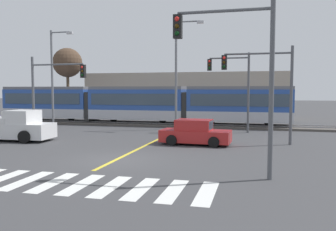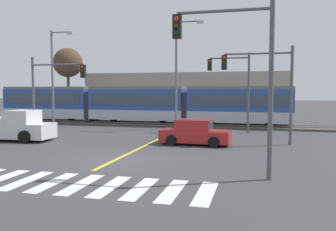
{
  "view_description": "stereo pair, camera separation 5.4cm",
  "coord_description": "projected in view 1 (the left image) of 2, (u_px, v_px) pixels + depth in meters",
  "views": [
    {
      "loc": [
        6.57,
        -15.38,
        3.32
      ],
      "look_at": [
        0.64,
        7.43,
        1.6
      ],
      "focal_mm": 38.0,
      "sensor_mm": 36.0,
      "label": 1
    },
    {
      "loc": [
        6.62,
        -15.37,
        3.32
      ],
      "look_at": [
        0.64,
        7.43,
        1.6
      ],
      "focal_mm": 38.0,
      "sensor_mm": 36.0,
      "label": 2
    }
  ],
  "objects": [
    {
      "name": "lane_centre_line",
      "position": [
        153.0,
        142.0,
        22.63
      ],
      "size": [
        0.2,
        16.8,
        0.01
      ],
      "primitive_type": "cube",
      "color": "gold",
      "rests_on": "ground"
    },
    {
      "name": "crosswalk_stripe_8",
      "position": [
        173.0,
        191.0,
        11.67
      ],
      "size": [
        0.59,
        2.81,
        0.01
      ],
      "primitive_type": "cube",
      "rotation": [
        0.0,
        0.0,
        0.01
      ],
      "color": "silver",
      "rests_on": "ground"
    },
    {
      "name": "street_lamp_centre",
      "position": [
        179.0,
        68.0,
        29.28
      ],
      "size": [
        2.39,
        0.28,
        9.04
      ],
      "color": "slate",
      "rests_on": "ground"
    },
    {
      "name": "crosswalk_stripe_6",
      "position": [
        111.0,
        186.0,
        12.2
      ],
      "size": [
        0.59,
        2.81,
        0.01
      ],
      "primitive_type": "cube",
      "rotation": [
        0.0,
        0.0,
        0.01
      ],
      "color": "silver",
      "rests_on": "ground"
    },
    {
      "name": "traffic_light_mid_left",
      "position": [
        51.0,
        84.0,
        25.15
      ],
      "size": [
        4.25,
        0.38,
        5.66
      ],
      "color": "#515459",
      "rests_on": "ground"
    },
    {
      "name": "traffic_light_far_right",
      "position": [
        235.0,
        80.0,
        27.37
      ],
      "size": [
        3.25,
        0.38,
        6.14
      ],
      "color": "#515459",
      "rests_on": "ground"
    },
    {
      "name": "street_lamp_west",
      "position": [
        54.0,
        72.0,
        32.13
      ],
      "size": [
        2.25,
        0.28,
        8.64
      ],
      "color": "slate",
      "rests_on": "ground"
    },
    {
      "name": "traffic_light_near_right",
      "position": [
        239.0,
        60.0,
        13.1
      ],
      "size": [
        3.75,
        0.38,
        6.79
      ],
      "color": "#515459",
      "rests_on": "ground"
    },
    {
      "name": "crosswalk_stripe_3",
      "position": [
        27.0,
        180.0,
        12.99
      ],
      "size": [
        0.59,
        2.81,
        0.01
      ],
      "primitive_type": "cube",
      "rotation": [
        0.0,
        0.0,
        0.01
      ],
      "color": "silver",
      "rests_on": "ground"
    },
    {
      "name": "traffic_light_mid_right",
      "position": [
        266.0,
        79.0,
        21.49
      ],
      "size": [
        4.25,
        0.38,
        5.92
      ],
      "color": "#515459",
      "rests_on": "ground"
    },
    {
      "name": "crosswalk_stripe_2",
      "position": [
        1.0,
        179.0,
        13.25
      ],
      "size": [
        0.59,
        2.81,
        0.01
      ],
      "primitive_type": "cube",
      "rotation": [
        0.0,
        0.0,
        0.01
      ],
      "color": "silver",
      "rests_on": "ground"
    },
    {
      "name": "crosswalk_stripe_4",
      "position": [
        54.0,
        182.0,
        12.72
      ],
      "size": [
        0.59,
        2.81,
        0.01
      ],
      "primitive_type": "cube",
      "rotation": [
        0.0,
        0.0,
        0.01
      ],
      "color": "silver",
      "rests_on": "ground"
    },
    {
      "name": "building_backdrop_far",
      "position": [
        186.0,
        95.0,
        43.54
      ],
      "size": [
        24.06,
        6.0,
        5.3
      ],
      "primitive_type": "cube",
      "color": "tan",
      "rests_on": "ground"
    },
    {
      "name": "rail_far",
      "position": [
        188.0,
        123.0,
        33.35
      ],
      "size": [
        120.0,
        0.08,
        0.1
      ],
      "primitive_type": "cube",
      "color": "#939399",
      "rests_on": "track_bed"
    },
    {
      "name": "pickup_truck",
      "position": [
        14.0,
        128.0,
        23.19
      ],
      "size": [
        5.5,
        2.45,
        1.98
      ],
      "color": "silver",
      "rests_on": "ground"
    },
    {
      "name": "crosswalk_stripe_5",
      "position": [
        82.0,
        184.0,
        12.46
      ],
      "size": [
        0.59,
        2.81,
        0.01
      ],
      "primitive_type": "cube",
      "rotation": [
        0.0,
        0.0,
        0.01
      ],
      "color": "silver",
      "rests_on": "ground"
    },
    {
      "name": "light_rail_tram",
      "position": [
        137.0,
        103.0,
        33.69
      ],
      "size": [
        28.0,
        2.64,
        3.43
      ],
      "color": "#B7BAC1",
      "rests_on": "track_bed"
    },
    {
      "name": "crosswalk_stripe_7",
      "position": [
        141.0,
        188.0,
        11.94
      ],
      "size": [
        0.59,
        2.81,
        0.01
      ],
      "primitive_type": "cube",
      "rotation": [
        0.0,
        0.0,
        0.01
      ],
      "color": "silver",
      "rests_on": "ground"
    },
    {
      "name": "bare_tree_far_west",
      "position": [
        67.0,
        63.0,
        39.25
      ],
      "size": [
        3.22,
        3.22,
        7.91
      ],
      "color": "brown",
      "rests_on": "ground"
    },
    {
      "name": "ground_plane",
      "position": [
        115.0,
        160.0,
        16.74
      ],
      "size": [
        200.0,
        200.0,
        0.0
      ],
      "primitive_type": "plane",
      "color": "#3D3D3F"
    },
    {
      "name": "crosswalk_stripe_9",
      "position": [
        206.0,
        193.0,
        11.41
      ],
      "size": [
        0.59,
        2.81,
        0.01
      ],
      "primitive_type": "cube",
      "rotation": [
        0.0,
        0.0,
        0.01
      ],
      "color": "silver",
      "rests_on": "ground"
    },
    {
      "name": "rail_near",
      "position": [
        184.0,
        124.0,
        31.96
      ],
      "size": [
        120.0,
        0.08,
        0.1
      ],
      "primitive_type": "cube",
      "color": "#939399",
      "rests_on": "track_bed"
    },
    {
      "name": "sedan_crossing",
      "position": [
        195.0,
        133.0,
        21.5
      ],
      "size": [
        4.27,
        2.07,
        1.52
      ],
      "color": "#B22323",
      "rests_on": "ground"
    },
    {
      "name": "track_bed",
      "position": [
        186.0,
        125.0,
        32.66
      ],
      "size": [
        120.0,
        4.0,
        0.18
      ],
      "primitive_type": "cube",
      "color": "#4C4742",
      "rests_on": "ground"
    }
  ]
}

